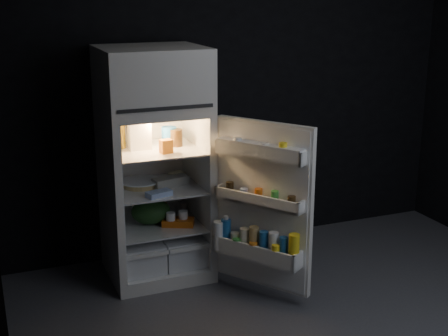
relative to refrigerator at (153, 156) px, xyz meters
name	(u,v)px	position (x,y,z in m)	size (l,w,h in m)	color
floor	(333,332)	(0.83, -1.32, -0.96)	(4.00, 3.40, 0.00)	#515157
wall_back	(235,91)	(0.83, 0.38, 0.39)	(4.00, 0.00, 2.70)	black
refrigerator	(153,156)	(0.00, 0.00, 0.00)	(0.76, 0.71, 1.78)	white
fridge_door	(261,210)	(0.59, -0.69, -0.28)	(0.56, 0.70, 1.22)	white
milk_jug	(139,133)	(-0.11, 0.01, 0.19)	(0.16, 0.16, 0.24)	white
mayo_jar	(169,136)	(0.14, 0.03, 0.14)	(0.12, 0.12, 0.14)	#1E5CA4
jam_jar	(176,138)	(0.18, -0.03, 0.14)	(0.09, 0.09, 0.13)	#31200D
amber_bottle	(120,134)	(-0.23, 0.07, 0.18)	(0.08, 0.08, 0.22)	#AC831B
small_carton	(166,146)	(0.04, -0.20, 0.12)	(0.09, 0.06, 0.10)	orange
egg_carton	(171,182)	(0.11, -0.07, -0.19)	(0.28, 0.11, 0.07)	gray
pie	(140,184)	(-0.11, 0.01, -0.21)	(0.27, 0.27, 0.04)	tan
flat_package	(159,194)	(-0.04, -0.28, -0.21)	(0.18, 0.09, 0.04)	#86A0CF
wrapped_pkg	(177,175)	(0.22, 0.10, -0.20)	(0.11, 0.09, 0.05)	#F6EFC9
produce_bag	(151,211)	(-0.04, -0.02, -0.43)	(0.30, 0.26, 0.20)	#193815
yogurt_tray	(178,222)	(0.14, -0.14, -0.50)	(0.24, 0.13, 0.05)	#C95911
small_can_red	(163,208)	(0.11, 0.15, -0.48)	(0.07, 0.07, 0.09)	#C95911
small_can_silver	(184,207)	(0.27, 0.11, -0.48)	(0.06, 0.06, 0.09)	#B7B7BB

